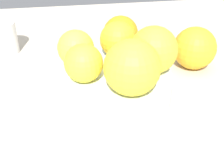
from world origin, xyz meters
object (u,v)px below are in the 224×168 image
Objects in this scene: orange_in_bowl_2 at (118,39)px; orange_in_bowl_1 at (132,68)px; orange_loose_0 at (195,48)px; ceramic_cup at (2,38)px; orange_in_bowl_3 at (154,51)px; orange_in_bowl_4 at (84,63)px; orange_loose_1 at (121,33)px; fruit_bowl at (112,87)px; orange_in_bowl_0 at (76,48)px.

orange_in_bowl_1 is at bearing 178.95° from orange_in_bowl_2.
orange_loose_0 is 40.89cm from ceramic_cup.
orange_in_bowl_1 is 35.88cm from ceramic_cup.
orange_in_bowl_4 is (-0.77, 11.33, -0.86)cm from orange_in_bowl_3.
orange_in_bowl_2 reaches higher than orange_loose_0.
orange_in_bowl_1 is 25.32cm from orange_loose_1.
orange_in_bowl_3 reaches higher than ceramic_cup.
orange_in_bowl_3 is at bearing -146.56° from orange_in_bowl_2.
orange_in_bowl_2 is (6.63, -2.16, 5.66)cm from fruit_bowl.
orange_in_bowl_1 is 1.27× the size of orange_in_bowl_2.
orange_loose_0 is at bearing -109.10° from ceramic_cup.
orange_in_bowl_4 is 24.57cm from orange_loose_0.
orange_in_bowl_2 is 10.25cm from orange_in_bowl_4.
orange_in_bowl_1 reaches higher than orange_in_bowl_3.
orange_in_bowl_4 is (-5.58, -0.87, -0.08)cm from orange_in_bowl_0.
orange_in_bowl_0 is 0.96× the size of orange_in_bowl_2.
orange_in_bowl_2 reaches higher than orange_loose_1.
orange_loose_0 reaches higher than orange_loose_1.
orange_in_bowl_3 is at bearing 127.68° from orange_loose_0.
orange_in_bowl_1 is 7.17cm from orange_in_bowl_3.
orange_in_bowl_2 is at bearing -123.25° from ceramic_cup.
orange_loose_0 is at bearing -80.78° from orange_in_bowl_0.
fruit_bowl is 7.20cm from orange_in_bowl_4.
orange_in_bowl_1 is 1.36× the size of orange_in_bowl_4.
orange_in_bowl_0 is 12.56cm from orange_in_bowl_1.
orange_in_bowl_0 is 23.39cm from ceramic_cup.
fruit_bowl is 8.98cm from orange_in_bowl_2.
orange_in_bowl_0 is 23.89cm from orange_loose_0.
orange_in_bowl_1 is at bearing 137.79° from orange_in_bowl_3.
orange_loose_1 is at bearing -25.74° from orange_in_bowl_4.
orange_in_bowl_4 is (-7.72, 6.74, -0.21)cm from orange_in_bowl_2.
orange_in_bowl_3 reaches higher than fruit_bowl.
orange_in_bowl_0 reaches higher than fruit_bowl.
orange_loose_0 is (1.65, -15.72, -3.63)cm from orange_in_bowl_2.
fruit_bowl is at bearing 161.94° from orange_in_bowl_2.
fruit_bowl is at bearing -76.65° from orange_in_bowl_4.
orange_in_bowl_0 reaches higher than orange_loose_0.
fruit_bowl is 19.78cm from orange_loose_1.
orange_loose_1 is (12.40, -2.96, -3.95)cm from orange_in_bowl_2.
orange_in_bowl_4 reaches higher than fruit_bowl.
ceramic_cup is (2.63, 25.87, -0.43)cm from orange_loose_1.
fruit_bowl is 3.28× the size of orange_in_bowl_4.
orange_loose_1 is (19.03, -5.12, 1.71)cm from fruit_bowl.
orange_in_bowl_3 is 1.28× the size of orange_in_bowl_4.
orange_loose_1 is (19.35, 1.63, -4.60)cm from orange_in_bowl_3.
ceramic_cup is at bearing 39.75° from orange_in_bowl_1.
orange_in_bowl_3 is at bearing -175.18° from orange_loose_1.
orange_in_bowl_1 is at bearing -124.88° from orange_in_bowl_4.
orange_in_bowl_2 reaches higher than orange_in_bowl_0.
ceramic_cup is (15.03, 22.92, -4.38)cm from orange_in_bowl_2.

